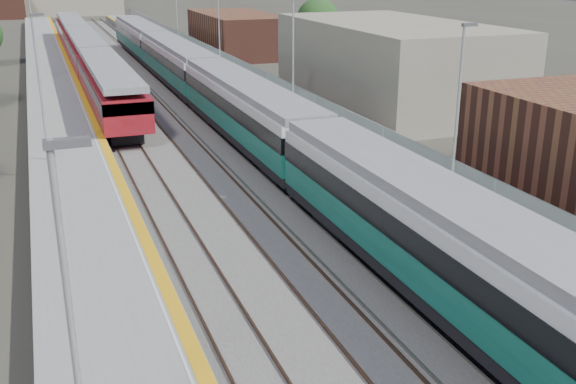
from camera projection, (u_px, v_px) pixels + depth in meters
ground at (179, 106)px, 53.26m from camera, size 320.00×320.00×0.00m
ballast_bed at (146, 101)px, 54.73m from camera, size 10.50×155.00×0.06m
tracks at (149, 96)px, 56.38m from camera, size 8.96×160.00×0.17m
platform_right at (234, 89)px, 57.03m from camera, size 4.70×155.00×8.52m
platform_left at (57, 101)px, 52.32m from camera, size 4.30×155.00×8.52m
green_train at (206, 81)px, 50.20m from camera, size 3.06×85.12×3.37m
red_train at (86, 52)px, 66.52m from camera, size 3.03×61.31×3.82m
tree_d at (318, 20)px, 77.51m from camera, size 5.02×5.02×6.80m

